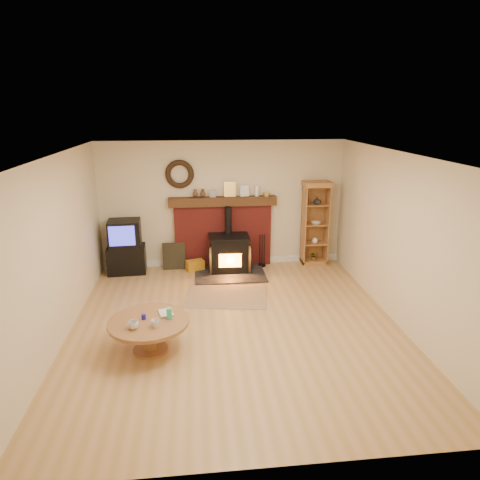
{
  "coord_description": "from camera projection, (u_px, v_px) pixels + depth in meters",
  "views": [
    {
      "loc": [
        -0.56,
        -5.89,
        3.23
      ],
      "look_at": [
        0.18,
        1.0,
        1.07
      ],
      "focal_mm": 32.0,
      "sensor_mm": 36.0,
      "label": 1
    }
  ],
  "objects": [
    {
      "name": "leaning_painting",
      "position": [
        174.0,
        256.0,
        8.84
      ],
      "size": [
        0.46,
        0.12,
        0.55
      ],
      "primitive_type": "cube",
      "rotation": [
        -0.17,
        0.0,
        0.0
      ],
      "color": "black",
      "rests_on": "ground"
    },
    {
      "name": "room_shell",
      "position": [
        233.0,
        216.0,
        6.18
      ],
      "size": [
        5.02,
        5.52,
        2.61
      ],
      "color": "beige",
      "rests_on": "ground"
    },
    {
      "name": "firelog_box",
      "position": [
        195.0,
        265.0,
        8.79
      ],
      "size": [
        0.4,
        0.31,
        0.22
      ],
      "primitive_type": "cube",
      "rotation": [
        0.0,
        0.0,
        0.31
      ],
      "color": "#C8CC09",
      "rests_on": "ground"
    },
    {
      "name": "area_rug",
      "position": [
        227.0,
        296.0,
        7.6
      ],
      "size": [
        1.56,
        1.19,
        0.01
      ],
      "primitive_type": "cube",
      "rotation": [
        0.0,
        0.0,
        -0.16
      ],
      "color": "brown",
      "rests_on": "ground"
    },
    {
      "name": "curio_cabinet",
      "position": [
        315.0,
        223.0,
        8.96
      ],
      "size": [
        0.57,
        0.41,
        1.78
      ],
      "color": "olive",
      "rests_on": "ground"
    },
    {
      "name": "wood_stove",
      "position": [
        229.0,
        254.0,
        8.67
      ],
      "size": [
        1.4,
        1.0,
        1.31
      ],
      "color": "black",
      "rests_on": "ground"
    },
    {
      "name": "coffee_table",
      "position": [
        149.0,
        326.0,
        5.81
      ],
      "size": [
        1.1,
        1.1,
        0.63
      ],
      "color": "brown",
      "rests_on": "ground"
    },
    {
      "name": "fire_tools",
      "position": [
        262.0,
        260.0,
        9.02
      ],
      "size": [
        0.16,
        0.16,
        0.7
      ],
      "color": "black",
      "rests_on": "ground"
    },
    {
      "name": "ground",
      "position": [
        235.0,
        325.0,
        6.61
      ],
      "size": [
        5.5,
        5.5,
        0.0
      ],
      "primitive_type": "plane",
      "color": "#AE8648",
      "rests_on": "ground"
    },
    {
      "name": "chimney_breast",
      "position": [
        223.0,
        229.0,
        8.9
      ],
      "size": [
        2.2,
        0.22,
        1.78
      ],
      "color": "maroon",
      "rests_on": "ground"
    },
    {
      "name": "tv_unit",
      "position": [
        126.0,
        248.0,
        8.59
      ],
      "size": [
        0.77,
        0.56,
        1.09
      ],
      "color": "black",
      "rests_on": "ground"
    }
  ]
}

